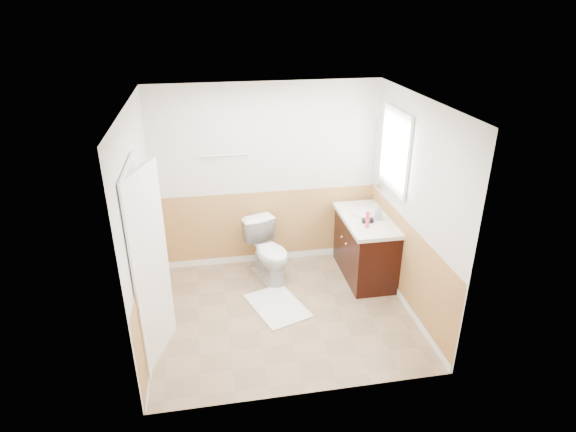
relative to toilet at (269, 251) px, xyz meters
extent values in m
plane|color=#8C7051|center=(0.05, -0.82, -0.39)|extent=(3.00, 3.00, 0.00)
plane|color=white|center=(0.05, -0.82, 2.11)|extent=(3.00, 3.00, 0.00)
plane|color=silver|center=(0.05, 0.48, 0.86)|extent=(3.00, 0.00, 3.00)
plane|color=silver|center=(0.05, -2.12, 0.86)|extent=(3.00, 0.00, 3.00)
plane|color=silver|center=(-1.45, -0.82, 0.86)|extent=(0.00, 3.00, 3.00)
plane|color=silver|center=(1.55, -0.82, 0.86)|extent=(0.00, 3.00, 3.00)
plane|color=tan|center=(0.05, 0.47, 0.11)|extent=(3.00, 0.00, 3.00)
plane|color=tan|center=(0.05, -2.11, 0.11)|extent=(3.00, 0.00, 3.00)
plane|color=tan|center=(-1.43, -0.82, 0.11)|extent=(0.00, 2.60, 2.60)
plane|color=tan|center=(1.54, -0.82, 0.11)|extent=(0.00, 2.60, 2.60)
imported|color=white|center=(0.00, 0.00, 0.00)|extent=(0.66, 0.87, 0.78)
cube|color=white|center=(0.00, -0.69, -0.38)|extent=(0.78, 0.94, 0.02)
cube|color=black|center=(1.27, -0.16, 0.01)|extent=(0.55, 1.10, 0.80)
sphere|color=silver|center=(0.97, -0.26, 0.16)|extent=(0.03, 0.03, 0.03)
sphere|color=silver|center=(0.97, -0.06, 0.16)|extent=(0.03, 0.03, 0.03)
cube|color=white|center=(1.26, -0.16, 0.43)|extent=(0.60, 1.15, 0.05)
cylinder|color=silver|center=(1.27, -0.01, 0.47)|extent=(0.36, 0.36, 0.02)
cylinder|color=white|center=(1.45, -0.01, 0.53)|extent=(0.02, 0.02, 0.14)
cylinder|color=#E33A57|center=(1.17, -0.43, 0.57)|extent=(0.05, 0.05, 0.22)
imported|color=gray|center=(1.39, -0.23, 0.55)|extent=(0.11, 0.11, 0.19)
cylinder|color=black|center=(1.22, -0.30, 0.49)|extent=(0.14, 0.07, 0.07)
cylinder|color=black|center=(1.19, -0.30, 0.46)|extent=(0.03, 0.03, 0.07)
cube|color=silver|center=(1.53, 0.28, 1.16)|extent=(0.02, 0.35, 0.90)
cube|color=white|center=(1.52, -0.23, 1.36)|extent=(0.04, 0.80, 1.00)
cube|color=white|center=(1.54, -0.23, 1.36)|extent=(0.01, 0.70, 0.90)
cube|color=white|center=(-1.35, -1.27, 0.63)|extent=(0.29, 0.78, 2.04)
cube|color=white|center=(-1.42, -1.27, 0.64)|extent=(0.02, 0.92, 2.10)
sphere|color=silver|center=(-1.29, -0.94, 0.56)|extent=(0.06, 0.06, 0.06)
cylinder|color=silver|center=(-0.50, 0.43, 1.21)|extent=(0.62, 0.02, 0.02)
cylinder|color=silver|center=(-0.05, 0.41, 0.31)|extent=(0.14, 0.02, 0.02)
cylinder|color=white|center=(-0.05, 0.41, 0.31)|extent=(0.10, 0.11, 0.11)
cube|color=white|center=(-0.05, 0.41, 0.20)|extent=(0.10, 0.01, 0.16)
camera|label=1|loc=(-0.71, -5.45, 3.05)|focal=29.74mm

